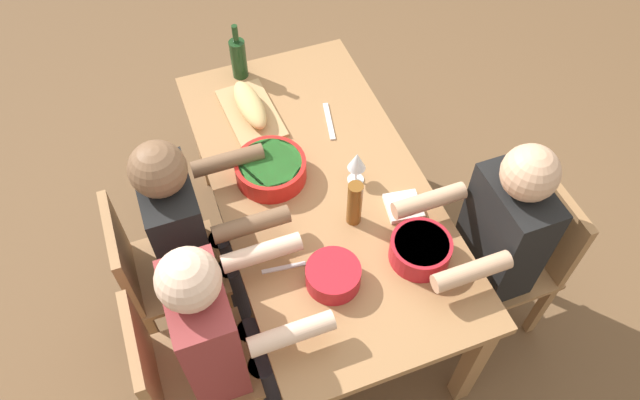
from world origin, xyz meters
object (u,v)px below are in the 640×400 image
(chair_far_center, at_px, (156,269))
(diner_far_left, at_px, (219,330))
(dining_table, at_px, (320,197))
(wine_glass, at_px, (357,162))
(chair_near_left, at_px, (519,253))
(beer_bottle, at_px, (355,203))
(napkin_stack, at_px, (403,206))
(diner_near_left, at_px, (494,238))
(chair_far_left, at_px, (180,370))
(serving_bowl_pasta, at_px, (420,249))
(bread_loaf, at_px, (250,105))
(diner_far_center, at_px, (189,229))
(wine_bottle, at_px, (238,58))
(serving_bowl_salad, at_px, (333,275))
(cutting_board, at_px, (251,113))
(serving_bowl_greens, at_px, (271,168))

(chair_far_center, relative_size, diner_far_left, 0.71)
(dining_table, height_order, wine_glass, wine_glass)
(chair_near_left, xyz_separation_m, chair_far_center, (0.47, 1.51, 0.00))
(beer_bottle, relative_size, napkin_stack, 1.57)
(diner_near_left, height_order, chair_far_left, diner_near_left)
(dining_table, bearing_deg, chair_far_center, 90.00)
(serving_bowl_pasta, bearing_deg, diner_near_left, -91.11)
(serving_bowl_pasta, distance_m, bread_loaf, 1.04)
(chair_far_center, bearing_deg, diner_far_center, -90.00)
(wine_bottle, height_order, napkin_stack, wine_bottle)
(serving_bowl_salad, bearing_deg, diner_far_center, 44.95)
(diner_near_left, relative_size, chair_far_left, 1.41)
(cutting_board, bearing_deg, chair_near_left, -136.82)
(serving_bowl_pasta, bearing_deg, wine_glass, 10.64)
(chair_near_left, relative_size, beer_bottle, 3.86)
(diner_near_left, xyz_separation_m, napkin_stack, (0.24, 0.30, 0.05))
(wine_bottle, bearing_deg, diner_far_center, 150.09)
(dining_table, distance_m, napkin_stack, 0.38)
(diner_far_center, height_order, serving_bowl_pasta, diner_far_center)
(serving_bowl_pasta, bearing_deg, bread_loaf, 21.89)
(serving_bowl_greens, xyz_separation_m, wine_glass, (-0.14, -0.33, 0.06))
(chair_near_left, relative_size, serving_bowl_pasta, 3.63)
(serving_bowl_salad, height_order, napkin_stack, serving_bowl_salad)
(chair_near_left, xyz_separation_m, cutting_board, (0.97, 0.91, 0.27))
(serving_bowl_pasta, height_order, wine_bottle, wine_bottle)
(serving_bowl_pasta, xyz_separation_m, wine_bottle, (1.24, 0.36, 0.05))
(chair_far_center, xyz_separation_m, wine_glass, (-0.03, -0.90, 0.37))
(chair_far_left, bearing_deg, bread_loaf, -31.70)
(serving_bowl_salad, bearing_deg, wine_glass, -32.23)
(diner_far_center, bearing_deg, wine_bottle, -29.91)
(diner_far_left, height_order, serving_bowl_pasta, diner_far_left)
(dining_table, relative_size, wine_glass, 10.39)
(chair_near_left, relative_size, napkin_stack, 6.07)
(diner_far_left, bearing_deg, serving_bowl_salad, -87.36)
(chair_far_center, relative_size, beer_bottle, 3.86)
(serving_bowl_greens, bearing_deg, cutting_board, -3.48)
(chair_far_left, bearing_deg, diner_far_center, -21.17)
(wine_bottle, xyz_separation_m, napkin_stack, (-1.01, -0.40, -0.10))
(wine_bottle, bearing_deg, chair_near_left, -144.87)
(dining_table, distance_m, chair_near_left, 0.91)
(chair_far_left, xyz_separation_m, diner_far_left, (0.00, -0.18, 0.21))
(dining_table, distance_m, wine_bottle, 0.81)
(serving_bowl_pasta, relative_size, napkin_stack, 1.67)
(chair_near_left, bearing_deg, cutting_board, 43.18)
(diner_near_left, height_order, diner_far_left, same)
(diner_far_center, relative_size, serving_bowl_salad, 5.82)
(cutting_board, relative_size, wine_glass, 2.41)
(bread_loaf, height_order, beer_bottle, beer_bottle)
(beer_bottle, bearing_deg, napkin_stack, -94.68)
(napkin_stack, bearing_deg, cutting_board, 30.50)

